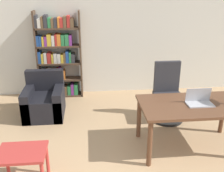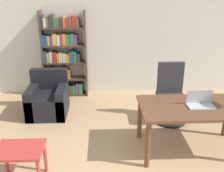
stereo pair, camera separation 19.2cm
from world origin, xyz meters
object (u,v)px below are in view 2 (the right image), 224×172
office_chair (171,96)px  bookshelf (63,57)px  side_table_blue (20,155)px  desk (193,112)px  laptop (200,103)px  armchair (48,100)px

office_chair → bookshelf: bookshelf is taller
office_chair → bookshelf: 2.51m
office_chair → side_table_blue: office_chair is taller
desk → laptop: 0.17m
side_table_blue → desk: bearing=14.6°
laptop → side_table_blue: size_ratio=0.65×
side_table_blue → armchair: (-0.02, 1.95, -0.13)m
bookshelf → laptop: bearing=-45.4°
laptop → armchair: 2.84m
office_chair → armchair: size_ratio=1.31×
desk → bookshelf: bearing=133.5°
laptop → office_chair: (-0.15, 0.99, -0.31)m
side_table_blue → laptop: bearing=14.0°
desk → laptop: (0.09, -0.00, 0.14)m
desk → side_table_blue: (-2.34, -0.61, -0.23)m
laptop → bookshelf: size_ratio=0.20×
office_chair → armchair: (-2.30, 0.36, -0.19)m
desk → armchair: armchair is taller
laptop → office_chair: office_chair is taller
desk → armchair: 2.74m
side_table_blue → bookshelf: 2.94m
office_chair → side_table_blue: size_ratio=1.85×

